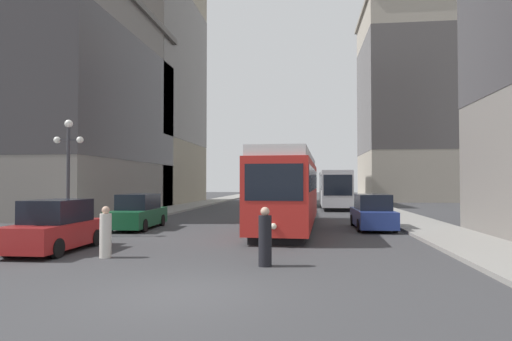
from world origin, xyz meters
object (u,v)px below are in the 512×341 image
Objects in this scene: pedestrian_crossing_near at (106,234)px; pedestrian_crossing_far at (265,239)px; streetcar at (289,189)px; parked_car_right_far at (372,213)px; transit_bus at (334,188)px; parked_car_left_near at (56,227)px; lamp_post_left_near at (68,158)px; parked_car_left_mid at (138,213)px.

pedestrian_crossing_near is 0.97× the size of pedestrian_crossing_far.
streetcar reaches higher than parked_car_right_far.
pedestrian_crossing_near is (-9.07, -28.91, -1.17)m from transit_bus.
parked_car_left_near is at bearing -129.90° from streetcar.
streetcar is at bearing 25.05° from lamp_post_left_near.
transit_bus is 2.47× the size of lamp_post_left_near.
parked_car_left_near and parked_car_left_mid have the same top height.
lamp_post_left_near is at bearing -30.80° from pedestrian_crossing_near.
parked_car_left_near is at bearing -92.56° from parked_car_left_mid.
pedestrian_crossing_near is at bearing -117.25° from streetcar.
pedestrian_crossing_far reaches higher than pedestrian_crossing_near.
parked_car_left_near is 0.87× the size of parked_car_right_far.
parked_car_left_mid reaches higher than pedestrian_crossing_near.
pedestrian_crossing_far is at bearing -96.56° from transit_bus.
parked_car_left_mid is at bearing -118.77° from transit_bus.
lamp_post_left_near is (-4.25, 5.14, 2.77)m from pedestrian_crossing_near.
pedestrian_crossing_near is 7.23m from lamp_post_left_near.
parked_car_right_far is (12.23, 1.16, -0.00)m from parked_car_left_mid.
parked_car_right_far is at bearing 2.84° from parked_car_left_mid.
streetcar is 2.80× the size of parked_car_left_mid.
parked_car_left_mid is 4.85m from lamp_post_left_near.
parked_car_left_near is (-7.91, -8.67, -1.26)m from streetcar.
parked_car_right_far reaches higher than pedestrian_crossing_near.
lamp_post_left_near reaches higher than pedestrian_crossing_near.
transit_bus is 23.24m from parked_car_left_mid.
parked_car_left_mid reaches higher than pedestrian_crossing_far.
parked_car_left_mid is 2.92× the size of pedestrian_crossing_far.
lamp_post_left_near is at bearing -97.50° from pedestrian_crossing_far.
lamp_post_left_near is (-14.13, -4.71, 2.70)m from parked_car_right_far.
streetcar is at bearing 46.97° from parked_car_left_near.
pedestrian_crossing_far is at bearing -169.61° from pedestrian_crossing_near.
parked_car_left_mid is at bearing 5.16° from parked_car_right_far.
parked_car_right_far is 0.96× the size of lamp_post_left_near.
transit_bus is 30.12m from parked_car_left_near.
pedestrian_crossing_near is 0.32× the size of lamp_post_left_near.
parked_car_left_near is 0.84× the size of lamp_post_left_near.
pedestrian_crossing_near is (2.35, -1.06, -0.07)m from parked_car_left_near.
streetcar is 2.75× the size of lamp_post_left_near.
parked_car_left_near is at bearing 35.47° from parked_car_right_far.
parked_car_right_far reaches higher than pedestrian_crossing_far.
parked_car_right_far is 15.14m from lamp_post_left_near.
parked_car_left_near is 0.85× the size of parked_car_left_mid.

